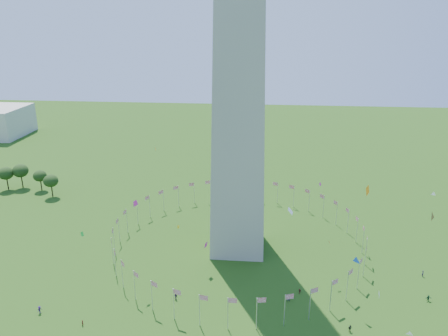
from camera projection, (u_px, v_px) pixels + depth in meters
The scene contains 3 objects.
flag_ring at pixel (238, 235), 142.59m from camera, with size 80.24×80.24×9.00m.
crowd at pixel (269, 335), 103.25m from camera, with size 104.70×68.48×2.03m.
kites_aloft at pixel (290, 229), 111.60m from camera, with size 101.23×66.36×41.72m.
Camera 1 is at (7.26, -77.34, 72.08)m, focal length 35.00 mm.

